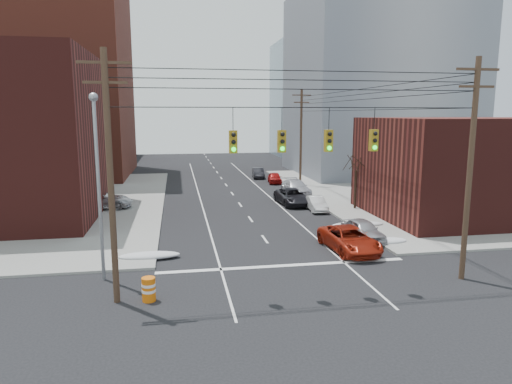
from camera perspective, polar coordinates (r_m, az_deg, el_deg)
name	(u,v)px	position (r m, az deg, el deg)	size (l,w,h in m)	color
ground	(320,316)	(19.84, 7.98, -15.15)	(160.00, 160.00, 0.00)	black
sidewalk_ne	(481,190)	(55.50, 26.32, 0.20)	(40.00, 40.00, 0.15)	gray
building_brick_tall	(30,61)	(67.94, -26.39, 14.42)	(24.00, 20.00, 30.00)	brown
building_brick_far	(66,126)	(93.35, -22.69, 7.59)	(22.00, 18.00, 12.00)	#481815
building_office	(376,83)	(67.20, 14.83, 13.01)	(22.00, 20.00, 25.00)	gray
building_glass	(329,100)	(92.05, 9.08, 11.31)	(20.00, 18.00, 22.00)	gray
building_storefront	(474,168)	(40.92, 25.56, 2.74)	(16.00, 12.00, 8.00)	#481815
utility_pole_left	(110,174)	(20.44, -17.76, 2.16)	(2.20, 0.28, 11.00)	#473323
utility_pole_right	(470,166)	(24.72, 25.21, 2.94)	(2.20, 0.28, 11.00)	#473323
utility_pole_far	(301,136)	(53.08, 5.64, 6.98)	(2.20, 0.28, 11.00)	#473323
traffic_signals	(305,140)	(20.90, 6.19, 6.53)	(17.00, 0.42, 2.02)	black
street_light	(98,172)	(23.57, -19.18, 2.43)	(0.44, 0.44, 9.32)	gray
bare_tree	(355,184)	(40.55, 12.33, 1.03)	(2.09, 2.20, 4.93)	black
snow_nw	(149,256)	(27.37, -13.17, -7.75)	(3.50, 1.08, 0.42)	silver
snow_ne	(385,241)	(30.72, 15.78, -5.93)	(3.00, 1.08, 0.42)	silver
snow_east_far	(358,225)	(34.69, 12.58, -4.00)	(4.00, 1.08, 0.42)	silver
red_pickup	(349,239)	(28.63, 11.59, -5.82)	(2.43, 5.27, 1.46)	maroon
parked_car_a	(363,230)	(31.23, 13.23, -4.63)	(1.65, 4.10, 1.40)	#AFAFB4
parked_car_b	(316,204)	(39.91, 7.55, -1.46)	(1.30, 3.72, 1.22)	silver
parked_car_c	(292,197)	(42.36, 4.58, -0.59)	(2.42, 5.25, 1.46)	black
parked_car_d	(296,188)	(47.42, 4.98, 0.56)	(2.16, 5.31, 1.54)	silver
parked_car_e	(275,178)	(55.34, 2.35, 1.79)	(1.54, 3.82, 1.30)	#980E0D
parked_car_f	(258,173)	(59.78, 0.27, 2.39)	(1.38, 3.97, 1.31)	black
lot_car_a	(88,198)	(43.32, -20.21, -0.65)	(1.68, 4.81, 1.58)	silver
lot_car_b	(102,200)	(41.96, -18.74, -0.99)	(2.41, 5.22, 1.45)	#B5B5BB
lot_car_c	(46,200)	(43.65, -24.74, -0.95)	(2.06, 5.07, 1.47)	black
lot_car_d	(14,199)	(45.48, -27.97, -0.80)	(1.74, 4.33, 1.48)	#B1B2B6
construction_barrel	(149,289)	(21.46, -13.27, -11.72)	(0.68, 0.68, 1.09)	orange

